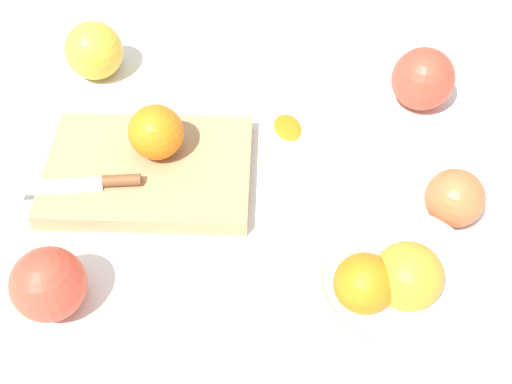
{
  "coord_description": "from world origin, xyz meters",
  "views": [
    {
      "loc": [
        -0.14,
        0.47,
        0.59
      ],
      "look_at": [
        -0.03,
        0.02,
        0.04
      ],
      "focal_mm": 44.61,
      "sensor_mm": 36.0,
      "label": 1
    }
  ],
  "objects_px": {
    "bowl": "(392,285)",
    "apple_mid_left": "(455,198)",
    "knife": "(94,183)",
    "apple_front_right": "(94,51)",
    "orange_on_board": "(156,132)",
    "apple_front_left": "(423,79)",
    "apple_back_right": "(48,284)",
    "cutting_board": "(150,168)"
  },
  "relations": [
    {
      "from": "cutting_board",
      "to": "knife",
      "type": "relative_size",
      "value": 1.63
    },
    {
      "from": "bowl",
      "to": "orange_on_board",
      "type": "xyz_separation_m",
      "value": [
        0.3,
        -0.13,
        0.02
      ]
    },
    {
      "from": "bowl",
      "to": "orange_on_board",
      "type": "distance_m",
      "value": 0.33
    },
    {
      "from": "apple_mid_left",
      "to": "apple_front_right",
      "type": "relative_size",
      "value": 0.84
    },
    {
      "from": "orange_on_board",
      "to": "knife",
      "type": "relative_size",
      "value": 0.44
    },
    {
      "from": "cutting_board",
      "to": "apple_front_right",
      "type": "xyz_separation_m",
      "value": [
        0.14,
        -0.16,
        0.03
      ]
    },
    {
      "from": "orange_on_board",
      "to": "apple_back_right",
      "type": "relative_size",
      "value": 0.86
    },
    {
      "from": "knife",
      "to": "apple_back_right",
      "type": "height_order",
      "value": "apple_back_right"
    },
    {
      "from": "knife",
      "to": "apple_front_right",
      "type": "distance_m",
      "value": 0.24
    },
    {
      "from": "apple_mid_left",
      "to": "apple_back_right",
      "type": "bearing_deg",
      "value": 29.26
    },
    {
      "from": "orange_on_board",
      "to": "apple_front_left",
      "type": "height_order",
      "value": "orange_on_board"
    },
    {
      "from": "cutting_board",
      "to": "apple_front_right",
      "type": "distance_m",
      "value": 0.22
    },
    {
      "from": "apple_front_right",
      "to": "apple_back_right",
      "type": "relative_size",
      "value": 1.04
    },
    {
      "from": "cutting_board",
      "to": "apple_back_right",
      "type": "height_order",
      "value": "apple_back_right"
    },
    {
      "from": "bowl",
      "to": "orange_on_board",
      "type": "relative_size",
      "value": 2.76
    },
    {
      "from": "cutting_board",
      "to": "orange_on_board",
      "type": "distance_m",
      "value": 0.05
    },
    {
      "from": "knife",
      "to": "apple_mid_left",
      "type": "bearing_deg",
      "value": -169.66
    },
    {
      "from": "orange_on_board",
      "to": "apple_back_right",
      "type": "distance_m",
      "value": 0.22
    },
    {
      "from": "bowl",
      "to": "apple_mid_left",
      "type": "bearing_deg",
      "value": -112.54
    },
    {
      "from": "cutting_board",
      "to": "knife",
      "type": "bearing_deg",
      "value": 46.95
    },
    {
      "from": "knife",
      "to": "apple_front_right",
      "type": "height_order",
      "value": "apple_front_right"
    },
    {
      "from": "orange_on_board",
      "to": "apple_front_right",
      "type": "height_order",
      "value": "orange_on_board"
    },
    {
      "from": "knife",
      "to": "apple_mid_left",
      "type": "height_order",
      "value": "apple_mid_left"
    },
    {
      "from": "apple_front_left",
      "to": "apple_back_right",
      "type": "relative_size",
      "value": 1.08
    },
    {
      "from": "orange_on_board",
      "to": "apple_front_right",
      "type": "bearing_deg",
      "value": -44.79
    },
    {
      "from": "knife",
      "to": "apple_mid_left",
      "type": "xyz_separation_m",
      "value": [
        -0.41,
        -0.08,
        0.01
      ]
    },
    {
      "from": "apple_front_left",
      "to": "apple_mid_left",
      "type": "bearing_deg",
      "value": 105.4
    },
    {
      "from": "apple_mid_left",
      "to": "cutting_board",
      "type": "bearing_deg",
      "value": 3.59
    },
    {
      "from": "apple_back_right",
      "to": "orange_on_board",
      "type": "bearing_deg",
      "value": -100.08
    },
    {
      "from": "apple_mid_left",
      "to": "apple_front_right",
      "type": "distance_m",
      "value": 0.52
    },
    {
      "from": "cutting_board",
      "to": "knife",
      "type": "xyz_separation_m",
      "value": [
        0.05,
        0.05,
        0.02
      ]
    },
    {
      "from": "apple_back_right",
      "to": "knife",
      "type": "bearing_deg",
      "value": -83.47
    },
    {
      "from": "bowl",
      "to": "cutting_board",
      "type": "height_order",
      "value": "bowl"
    },
    {
      "from": "bowl",
      "to": "apple_front_right",
      "type": "xyz_separation_m",
      "value": [
        0.45,
        -0.28,
        0.0
      ]
    },
    {
      "from": "bowl",
      "to": "apple_mid_left",
      "type": "height_order",
      "value": "bowl"
    },
    {
      "from": "bowl",
      "to": "apple_mid_left",
      "type": "distance_m",
      "value": 0.15
    },
    {
      "from": "cutting_board",
      "to": "apple_front_right",
      "type": "bearing_deg",
      "value": -49.54
    },
    {
      "from": "cutting_board",
      "to": "apple_front_left",
      "type": "bearing_deg",
      "value": -145.29
    },
    {
      "from": "cutting_board",
      "to": "apple_front_left",
      "type": "xyz_separation_m",
      "value": [
        -0.31,
        -0.21,
        0.03
      ]
    },
    {
      "from": "apple_mid_left",
      "to": "apple_back_right",
      "type": "height_order",
      "value": "apple_back_right"
    },
    {
      "from": "apple_front_right",
      "to": "apple_back_right",
      "type": "height_order",
      "value": "apple_front_right"
    },
    {
      "from": "orange_on_board",
      "to": "knife",
      "type": "height_order",
      "value": "orange_on_board"
    }
  ]
}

